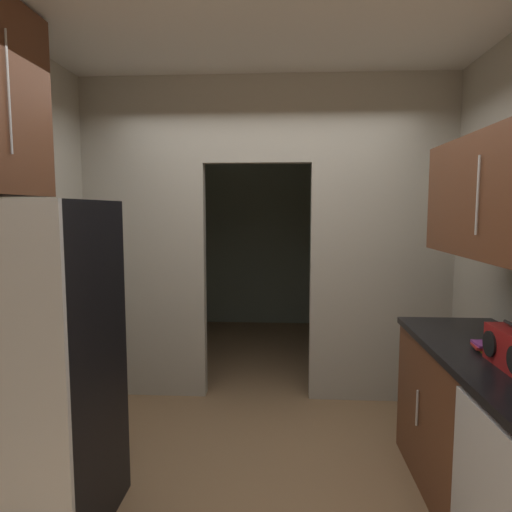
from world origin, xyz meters
TOP-DOWN VIEW (x-y plane):
  - ground at (0.00, 0.00)m, footprint 20.00×20.00m
  - kitchen_overhead_slab at (0.00, 0.43)m, footprint 3.61×6.85m
  - kitchen_partition at (0.02, 1.43)m, footprint 3.21×0.12m
  - adjoining_room_shell at (0.00, 3.27)m, footprint 3.21×2.74m
  - refrigerator at (-1.18, -0.34)m, footprint 0.83×0.76m
  - lower_cabinet_run at (1.28, -0.24)m, footprint 0.64×1.77m
  - book_stack at (1.24, -0.10)m, footprint 0.14×0.14m

SIDE VIEW (x-z plane):
  - ground at x=0.00m, z-range 0.00..0.00m
  - lower_cabinet_run at x=1.28m, z-range 0.00..0.93m
  - refrigerator at x=-1.18m, z-range 0.00..1.73m
  - book_stack at x=1.24m, z-range 0.93..0.97m
  - adjoining_room_shell at x=0.00m, z-range 0.00..2.81m
  - kitchen_partition at x=0.02m, z-range 0.10..2.91m
  - kitchen_overhead_slab at x=0.00m, z-range 2.81..2.87m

